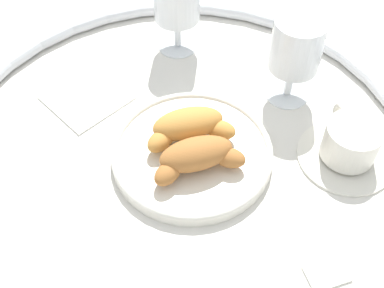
{
  "coord_description": "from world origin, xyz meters",
  "views": [
    {
      "loc": [
        0.08,
        0.42,
        0.54
      ],
      "look_at": [
        -0.02,
        0.01,
        0.03
      ],
      "focal_mm": 45.18,
      "sensor_mm": 36.0,
      "label": 1
    }
  ],
  "objects_px": {
    "croissant_large": "(189,126)",
    "juice_glass_right": "(177,1)",
    "croissant_small": "(197,157)",
    "sugar_packet": "(327,273)",
    "pastry_plate": "(192,153)",
    "folded_napkin": "(86,97)",
    "juice_glass_left": "(297,47)",
    "coffee_cup_near": "(349,145)"
  },
  "relations": [
    {
      "from": "croissant_large",
      "to": "juice_glass_right",
      "type": "distance_m",
      "value": 0.23
    },
    {
      "from": "croissant_small",
      "to": "croissant_large",
      "type": "bearing_deg",
      "value": -91.83
    },
    {
      "from": "croissant_large",
      "to": "sugar_packet",
      "type": "relative_size",
      "value": 2.74
    },
    {
      "from": "sugar_packet",
      "to": "croissant_small",
      "type": "bearing_deg",
      "value": -61.79
    },
    {
      "from": "pastry_plate",
      "to": "croissant_large",
      "type": "relative_size",
      "value": 1.66
    },
    {
      "from": "sugar_packet",
      "to": "folded_napkin",
      "type": "bearing_deg",
      "value": -60.22
    },
    {
      "from": "croissant_large",
      "to": "sugar_packet",
      "type": "distance_m",
      "value": 0.26
    },
    {
      "from": "croissant_small",
      "to": "juice_glass_left",
      "type": "height_order",
      "value": "juice_glass_left"
    },
    {
      "from": "croissant_small",
      "to": "juice_glass_right",
      "type": "xyz_separation_m",
      "value": [
        -0.03,
        -0.28,
        0.05
      ]
    },
    {
      "from": "croissant_small",
      "to": "juice_glass_right",
      "type": "bearing_deg",
      "value": -97.11
    },
    {
      "from": "juice_glass_right",
      "to": "sugar_packet",
      "type": "bearing_deg",
      "value": 100.12
    },
    {
      "from": "croissant_large",
      "to": "juice_glass_left",
      "type": "distance_m",
      "value": 0.19
    },
    {
      "from": "croissant_large",
      "to": "folded_napkin",
      "type": "distance_m",
      "value": 0.19
    },
    {
      "from": "croissant_large",
      "to": "coffee_cup_near",
      "type": "distance_m",
      "value": 0.22
    },
    {
      "from": "croissant_small",
      "to": "pastry_plate",
      "type": "bearing_deg",
      "value": -91.39
    },
    {
      "from": "croissant_small",
      "to": "folded_napkin",
      "type": "distance_m",
      "value": 0.23
    },
    {
      "from": "pastry_plate",
      "to": "croissant_large",
      "type": "distance_m",
      "value": 0.04
    },
    {
      "from": "juice_glass_left",
      "to": "sugar_packet",
      "type": "height_order",
      "value": "juice_glass_left"
    },
    {
      "from": "pastry_plate",
      "to": "croissant_small",
      "type": "bearing_deg",
      "value": 88.61
    },
    {
      "from": "juice_glass_left",
      "to": "pastry_plate",
      "type": "bearing_deg",
      "value": 26.66
    },
    {
      "from": "juice_glass_left",
      "to": "juice_glass_right",
      "type": "bearing_deg",
      "value": -47.87
    },
    {
      "from": "croissant_small",
      "to": "juice_glass_right",
      "type": "distance_m",
      "value": 0.28
    },
    {
      "from": "croissant_small",
      "to": "folded_napkin",
      "type": "height_order",
      "value": "croissant_small"
    },
    {
      "from": "sugar_packet",
      "to": "folded_napkin",
      "type": "height_order",
      "value": "sugar_packet"
    },
    {
      "from": "coffee_cup_near",
      "to": "folded_napkin",
      "type": "relative_size",
      "value": 1.24
    },
    {
      "from": "folded_napkin",
      "to": "sugar_packet",
      "type": "bearing_deg",
      "value": 124.49
    },
    {
      "from": "croissant_large",
      "to": "juice_glass_left",
      "type": "xyz_separation_m",
      "value": [
        -0.17,
        -0.06,
        0.06
      ]
    },
    {
      "from": "croissant_large",
      "to": "coffee_cup_near",
      "type": "bearing_deg",
      "value": 160.73
    },
    {
      "from": "juice_glass_right",
      "to": "folded_napkin",
      "type": "distance_m",
      "value": 0.21
    },
    {
      "from": "juice_glass_left",
      "to": "folded_napkin",
      "type": "distance_m",
      "value": 0.33
    },
    {
      "from": "juice_glass_right",
      "to": "croissant_large",
      "type": "bearing_deg",
      "value": 81.59
    },
    {
      "from": "croissant_large",
      "to": "folded_napkin",
      "type": "relative_size",
      "value": 1.25
    },
    {
      "from": "croissant_large",
      "to": "sugar_packet",
      "type": "xyz_separation_m",
      "value": [
        -0.11,
        0.23,
        -0.04
      ]
    },
    {
      "from": "juice_glass_right",
      "to": "sugar_packet",
      "type": "distance_m",
      "value": 0.47
    },
    {
      "from": "juice_glass_left",
      "to": "juice_glass_right",
      "type": "height_order",
      "value": "same"
    },
    {
      "from": "croissant_small",
      "to": "sugar_packet",
      "type": "xyz_separation_m",
      "value": [
        -0.12,
        0.18,
        -0.04
      ]
    },
    {
      "from": "coffee_cup_near",
      "to": "sugar_packet",
      "type": "xyz_separation_m",
      "value": [
        0.1,
        0.16,
        -0.02
      ]
    },
    {
      "from": "coffee_cup_near",
      "to": "juice_glass_right",
      "type": "height_order",
      "value": "juice_glass_right"
    },
    {
      "from": "croissant_small",
      "to": "sugar_packet",
      "type": "bearing_deg",
      "value": 122.92
    },
    {
      "from": "juice_glass_left",
      "to": "sugar_packet",
      "type": "xyz_separation_m",
      "value": [
        0.06,
        0.3,
        -0.09
      ]
    },
    {
      "from": "coffee_cup_near",
      "to": "folded_napkin",
      "type": "distance_m",
      "value": 0.4
    },
    {
      "from": "juice_glass_left",
      "to": "folded_napkin",
      "type": "height_order",
      "value": "juice_glass_left"
    }
  ]
}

